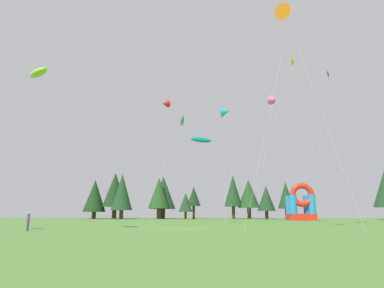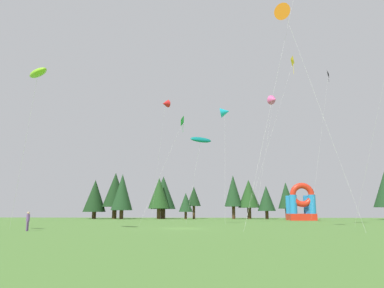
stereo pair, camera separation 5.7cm
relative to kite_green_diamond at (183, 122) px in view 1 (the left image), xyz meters
name	(u,v)px [view 1 (the left image)]	position (x,y,z in m)	size (l,w,h in m)	color
ground_plane	(182,229)	(0.81, -10.19, -13.01)	(120.00, 120.00, 0.00)	#548438
kite_green_diamond	(183,122)	(0.00, 0.00, 0.00)	(5.18, 3.90, 13.63)	green
kite_yellow_diamond	(293,62)	(17.15, 10.95, 12.66)	(9.27, 2.78, 26.49)	yellow
kite_red_delta	(165,104)	(-4.26, 13.71, 6.80)	(3.50, 3.63, 20.56)	red
kite_orange_delta	(285,13)	(10.81, -13.43, 7.20)	(5.74, 4.14, 21.16)	orange
kite_cyan_delta	(225,112)	(5.59, 5.00, 2.70)	(1.64, 5.23, 16.54)	#19B7CC
kite_black_diamond	(329,75)	(25.31, 18.93, 13.33)	(6.07, 3.88, 27.17)	black
kite_teal_parafoil	(201,140)	(2.22, 1.61, -2.03)	(3.56, 2.80, 11.54)	#0C7F7A
kite_lime_parafoil	(38,73)	(-11.27, -16.61, 0.42)	(4.73, 4.88, 14.07)	#8CD826
kite_pink_delta	(273,100)	(15.02, 18.69, 8.74)	(5.52, 3.06, 22.78)	#EA599E
person_far_side	(28,219)	(-11.79, -15.28, -12.06)	(0.30, 0.30, 1.59)	#724C8C
inflatable_red_slide	(301,207)	(19.74, 22.16, -10.54)	(4.60, 4.79, 6.71)	red
tree_row_0	(95,196)	(-22.84, 34.85, -7.97)	(5.04, 5.04, 8.64)	#4C331E
tree_row_1	(115,190)	(-18.12, 34.37, -6.66)	(5.41, 5.41, 10.17)	#4C331E
tree_row_2	(122,192)	(-15.86, 31.73, -7.32)	(4.58, 4.58, 9.61)	#4C331E
tree_row_3	(159,193)	(-8.03, 33.14, -7.52)	(4.67, 4.67, 8.85)	#4C331E
tree_row_4	(163,193)	(-7.44, 35.58, -7.27)	(5.58, 5.58, 9.42)	#4C331E
tree_row_5	(186,202)	(-2.09, 31.85, -9.53)	(2.95, 2.95, 5.52)	#4C331E
tree_row_6	(194,197)	(-0.55, 35.37, -8.15)	(3.10, 3.10, 7.08)	#4C331E
tree_row_7	(233,191)	(8.17, 34.87, -6.98)	(3.91, 3.91, 9.51)	#4C331E
tree_row_8	(249,194)	(11.58, 35.06, -7.59)	(4.74, 4.74, 8.53)	#4C331E
tree_row_9	(266,198)	(15.21, 33.88, -8.65)	(3.82, 3.82, 7.10)	#4C331E
tree_row_10	(286,196)	(19.22, 32.79, -8.09)	(3.44, 3.44, 7.75)	#4C331E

